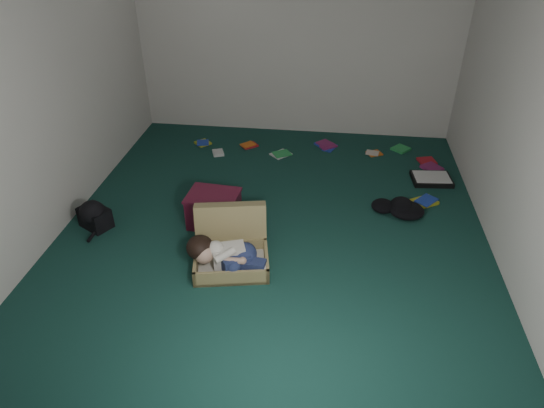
# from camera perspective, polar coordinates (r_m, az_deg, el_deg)

# --- Properties ---
(floor) EXTENTS (4.50, 4.50, 0.00)m
(floor) POSITION_cam_1_polar(r_m,az_deg,el_deg) (4.70, 0.23, -2.60)
(floor) COLOR #153C34
(floor) RESTS_ON ground
(wall_back) EXTENTS (4.50, 0.00, 4.50)m
(wall_back) POSITION_cam_1_polar(r_m,az_deg,el_deg) (6.23, 2.96, 19.61)
(wall_back) COLOR silver
(wall_back) RESTS_ON ground
(wall_front) EXTENTS (4.50, 0.00, 4.50)m
(wall_front) POSITION_cam_1_polar(r_m,az_deg,el_deg) (2.16, -7.15, -8.92)
(wall_front) COLOR silver
(wall_front) RESTS_ON ground
(wall_left) EXTENTS (0.00, 4.50, 4.50)m
(wall_left) POSITION_cam_1_polar(r_m,az_deg,el_deg) (4.75, -25.08, 12.35)
(wall_left) COLOR silver
(wall_left) RESTS_ON ground
(wall_right) EXTENTS (0.00, 4.50, 4.50)m
(wall_right) POSITION_cam_1_polar(r_m,az_deg,el_deg) (4.34, 27.95, 9.84)
(wall_right) COLOR silver
(wall_right) RESTS_ON ground
(suitcase) EXTENTS (0.73, 0.72, 0.46)m
(suitcase) POSITION_cam_1_polar(r_m,az_deg,el_deg) (4.23, -4.82, -5.03)
(suitcase) COLOR #9A8955
(suitcase) RESTS_ON floor
(person) EXTENTS (0.70, 0.34, 0.29)m
(person) POSITION_cam_1_polar(r_m,az_deg,el_deg) (4.08, -5.47, -5.95)
(person) COLOR silver
(person) RESTS_ON suitcase
(maroon_bin) EXTENTS (0.51, 0.41, 0.33)m
(maroon_bin) POSITION_cam_1_polar(r_m,az_deg,el_deg) (4.68, -6.86, -0.58)
(maroon_bin) COLOR #581127
(maroon_bin) RESTS_ON floor
(backpack) EXTENTS (0.46, 0.43, 0.22)m
(backpack) POSITION_cam_1_polar(r_m,az_deg,el_deg) (4.93, -20.11, -1.43)
(backpack) COLOR black
(backpack) RESTS_ON floor
(clothing_pile) EXTENTS (0.47, 0.41, 0.13)m
(clothing_pile) POSITION_cam_1_polar(r_m,az_deg,el_deg) (5.03, 14.53, -0.21)
(clothing_pile) COLOR black
(clothing_pile) RESTS_ON floor
(paper_tray) EXTENTS (0.45, 0.36, 0.06)m
(paper_tray) POSITION_cam_1_polar(r_m,az_deg,el_deg) (5.70, 18.25, 2.82)
(paper_tray) COLOR black
(paper_tray) RESTS_ON floor
(book_scatter) EXTENTS (3.04, 1.48, 0.02)m
(book_scatter) POSITION_cam_1_polar(r_m,az_deg,el_deg) (5.96, 7.83, 5.42)
(book_scatter) COLOR gold
(book_scatter) RESTS_ON floor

